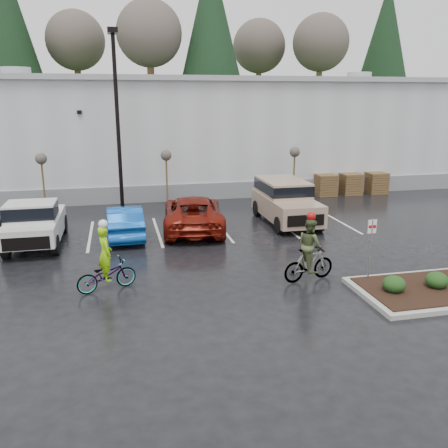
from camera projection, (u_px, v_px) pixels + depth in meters
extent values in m
plane|color=black|center=(260.00, 295.00, 14.82)|extent=(120.00, 120.00, 0.00)
cube|color=silver|center=(173.00, 132.00, 34.64)|extent=(60.00, 15.00, 7.00)
cube|color=slate|center=(190.00, 192.00, 28.31)|extent=(60.00, 0.12, 1.00)
cube|color=#999B9E|center=(172.00, 82.00, 33.72)|extent=(60.50, 15.50, 0.30)
cube|color=#1B3716|center=(151.00, 123.00, 56.44)|extent=(80.00, 25.00, 6.00)
cylinder|color=black|center=(118.00, 127.00, 24.11)|extent=(0.20, 0.20, 9.00)
cube|color=black|center=(112.00, 31.00, 22.92)|extent=(0.50, 1.00, 0.25)
cylinder|color=#523A21|center=(44.00, 187.00, 25.01)|extent=(0.10, 0.10, 2.80)
sphere|color=#453E37|center=(41.00, 159.00, 24.62)|extent=(0.60, 0.60, 0.60)
cylinder|color=#523A21|center=(167.00, 182.00, 26.39)|extent=(0.10, 0.10, 2.80)
sphere|color=#453E37|center=(166.00, 155.00, 26.00)|extent=(0.60, 0.60, 0.60)
cylinder|color=#523A21|center=(294.00, 177.00, 27.98)|extent=(0.10, 0.10, 2.80)
sphere|color=#453E37|center=(295.00, 152.00, 27.59)|extent=(0.60, 0.60, 0.60)
cube|color=#523A21|center=(325.00, 185.00, 29.64)|extent=(1.20, 1.20, 1.35)
cube|color=#523A21|center=(350.00, 184.00, 30.00)|extent=(1.20, 1.20, 1.35)
cube|color=#523A21|center=(376.00, 183.00, 30.38)|extent=(1.20, 1.20, 1.35)
ellipsoid|color=#133813|center=(394.00, 284.00, 14.62)|extent=(0.70, 0.70, 0.52)
ellipsoid|color=#133813|center=(437.00, 280.00, 14.94)|extent=(0.70, 0.70, 0.52)
cylinder|color=gray|center=(370.00, 251.00, 15.53)|extent=(0.05, 0.05, 2.20)
cube|color=white|center=(372.00, 227.00, 15.31)|extent=(0.30, 0.02, 0.45)
cube|color=red|center=(372.00, 227.00, 15.30)|extent=(0.26, 0.02, 0.10)
imported|color=#0D4497|center=(125.00, 221.00, 20.87)|extent=(1.64, 4.34, 1.41)
imported|color=maroon|center=(193.00, 213.00, 21.99)|extent=(3.31, 5.99, 1.59)
imported|color=#3F3F44|center=(107.00, 275.00, 15.11)|extent=(2.04, 1.26, 1.01)
imported|color=#80CB0B|center=(105.00, 253.00, 14.92)|extent=(0.61, 0.75, 1.77)
sphere|color=silver|center=(103.00, 224.00, 14.67)|extent=(0.29, 0.29, 0.29)
imported|color=#3F3F44|center=(309.00, 264.00, 15.89)|extent=(1.90, 0.89, 1.14)
imported|color=#43502B|center=(310.00, 245.00, 15.71)|extent=(0.64, 0.95, 1.80)
sphere|color=#990C0C|center=(311.00, 216.00, 15.46)|extent=(0.30, 0.30, 0.30)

